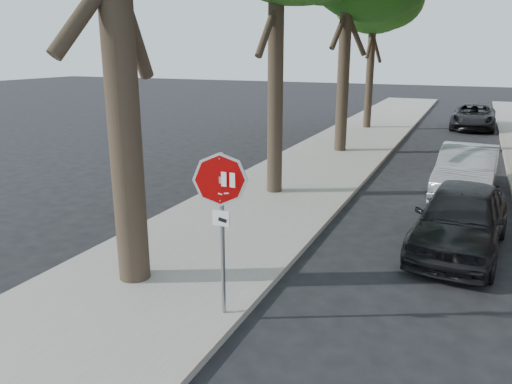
% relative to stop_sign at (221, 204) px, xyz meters
% --- Properties ---
extents(ground, '(120.00, 120.00, 0.00)m').
position_rel_stop_sign_xyz_m(ground, '(0.70, 0.03, -1.95)').
color(ground, black).
rests_on(ground, ground).
extents(sidewalk_left, '(4.00, 55.00, 0.12)m').
position_rel_stop_sign_xyz_m(sidewalk_left, '(-1.80, 12.03, -1.89)').
color(sidewalk_left, gray).
rests_on(sidewalk_left, ground).
extents(curb_left, '(0.12, 55.00, 0.13)m').
position_rel_stop_sign_xyz_m(curb_left, '(0.25, 12.03, -1.88)').
color(curb_left, '#9E9384').
rests_on(curb_left, ground).
extents(curb_right, '(0.12, 55.00, 0.13)m').
position_rel_stop_sign_xyz_m(curb_right, '(4.65, 12.03, -1.88)').
color(curb_right, '#9E9384').
rests_on(curb_right, ground).
extents(stop_sign, '(0.76, 0.34, 2.61)m').
position_rel_stop_sign_xyz_m(stop_sign, '(0.00, 0.00, 0.00)').
color(stop_sign, gray).
rests_on(stop_sign, sidewalk_left).
extents(car_a, '(2.14, 4.40, 1.45)m').
position_rel_stop_sign_xyz_m(car_a, '(3.30, 4.59, -1.23)').
color(car_a, black).
rests_on(car_a, ground).
extents(car_b, '(1.80, 4.50, 1.46)m').
position_rel_stop_sign_xyz_m(car_b, '(3.30, 9.23, -1.22)').
color(car_b, '#A2A3AA').
rests_on(car_b, ground).
extents(car_d, '(2.28, 4.81, 1.33)m').
position_rel_stop_sign_xyz_m(car_d, '(3.30, 23.50, -1.28)').
color(car_d, black).
rests_on(car_d, ground).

